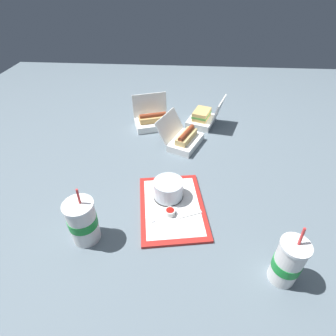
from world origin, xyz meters
TOP-DOWN VIEW (x-y plane):
  - ground_plane at (0.00, 0.00)m, footprint 3.20×3.20m
  - food_tray at (-0.23, -0.02)m, footprint 0.41×0.32m
  - cake_container at (-0.18, 0.00)m, footprint 0.13×0.13m
  - ketchup_cup at (-0.28, -0.01)m, footprint 0.04×0.04m
  - napkin_stack at (-0.23, -0.07)m, footprint 0.13×0.13m
  - plastic_fork at (-0.27, 0.06)m, footprint 0.11×0.04m
  - clamshell_sandwich_right at (0.48, -0.16)m, footprint 0.23×0.24m
  - clamshell_hotdog_front at (0.43, 0.14)m, footprint 0.22×0.25m
  - clamshell_hotdog_corner at (0.24, -0.05)m, footprint 0.27×0.27m
  - soda_cup_left at (-0.50, -0.39)m, footprint 0.09×0.09m
  - soda_cup_corner at (-0.40, 0.28)m, footprint 0.11×0.11m

SIDE VIEW (x-z plane):
  - ground_plane at x=0.00m, z-range 0.00..0.00m
  - food_tray at x=-0.23m, z-range 0.00..0.01m
  - napkin_stack at x=-0.23m, z-range 0.01..0.02m
  - plastic_fork at x=-0.27m, z-range 0.01..0.02m
  - ketchup_cup at x=-0.28m, z-range 0.01..0.04m
  - clamshell_hotdog_corner at x=0.24m, z-range -0.04..0.12m
  - clamshell_hotdog_front at x=0.43m, z-range -0.05..0.13m
  - clamshell_sandwich_right at x=0.48m, z-range -0.04..0.13m
  - cake_container at x=-0.18m, z-range 0.01..0.09m
  - soda_cup_left at x=-0.50m, z-range -0.03..0.20m
  - soda_cup_corner at x=-0.40m, z-range -0.03..0.21m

